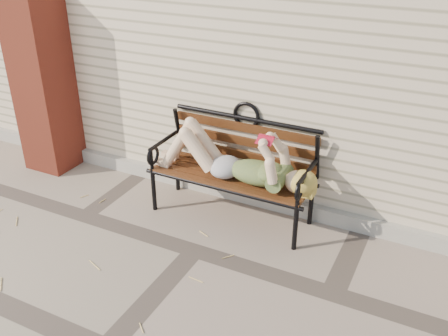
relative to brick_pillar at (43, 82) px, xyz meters
The scene contains 7 objects.
ground 2.62m from the brick_pillar, 18.06° to the right, with size 80.00×80.00×0.00m, color gray.
house_wall 3.26m from the brick_pillar, 44.37° to the left, with size 8.00×4.00×3.00m, color beige.
foundation_strip 2.49m from the brick_pillar, ahead, with size 8.00×0.10×0.15m, color #AAA799.
brick_pillar is the anchor object (origin of this frame).
garden_bench 2.37m from the brick_pillar, ahead, with size 1.67×0.67×1.08m.
reading_woman 2.38m from the brick_pillar, ahead, with size 1.58×0.36×0.50m.
straw_scatter 1.90m from the brick_pillar, 53.45° to the right, with size 2.45×1.15×0.01m.
Camera 1 is at (1.83, -3.09, 2.70)m, focal length 40.00 mm.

